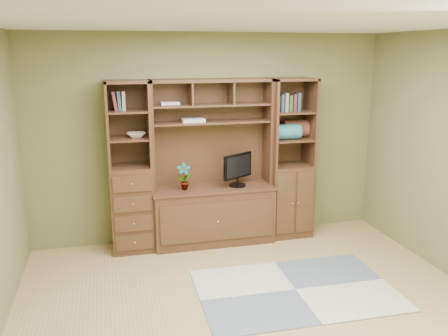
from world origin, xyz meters
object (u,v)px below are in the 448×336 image
object	(u,v)px
left_tower	(130,168)
right_tower	(290,159)
center_hutch	(213,164)
monitor	(238,164)

from	to	relation	value
left_tower	right_tower	distance (m)	2.02
left_tower	right_tower	bearing A→B (deg)	0.00
center_hutch	monitor	size ratio (longest dim) A/B	3.61
left_tower	right_tower	world-z (taller)	same
left_tower	monitor	distance (m)	1.31
left_tower	monitor	bearing A→B (deg)	-3.29
center_hutch	monitor	world-z (taller)	center_hutch
center_hutch	left_tower	xyz separation A→B (m)	(-1.00, 0.04, 0.00)
right_tower	left_tower	bearing A→B (deg)	180.00
center_hutch	right_tower	xyz separation A→B (m)	(1.02, 0.04, 0.00)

